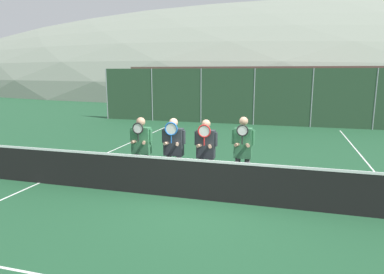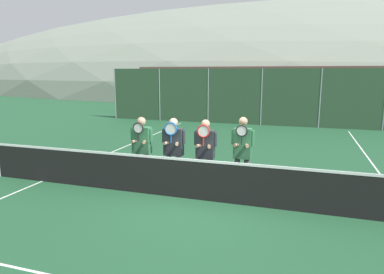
{
  "view_description": "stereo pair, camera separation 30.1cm",
  "coord_description": "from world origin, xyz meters",
  "px_view_note": "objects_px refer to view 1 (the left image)",
  "views": [
    {
      "loc": [
        1.86,
        -7.21,
        2.9
      ],
      "look_at": [
        -0.41,
        0.77,
        1.3
      ],
      "focal_mm": 32.0,
      "sensor_mm": 36.0,
      "label": 1
    },
    {
      "loc": [
        2.15,
        -7.13,
        2.9
      ],
      "look_at": [
        -0.41,
        0.77,
        1.3
      ],
      "focal_mm": 32.0,
      "sensor_mm": 36.0,
      "label": 2
    }
  ],
  "objects_px": {
    "player_rightmost": "(243,150)",
    "car_left_of_center": "(276,105)",
    "player_center_left": "(174,147)",
    "player_center_right": "(206,150)",
    "car_center": "(366,107)",
    "car_far_left": "(193,103)",
    "player_leftmost": "(141,145)"
  },
  "relations": [
    {
      "from": "player_leftmost",
      "to": "car_left_of_center",
      "type": "xyz_separation_m",
      "value": [
        2.74,
        13.79,
        -0.17
      ]
    },
    {
      "from": "player_rightmost",
      "to": "car_left_of_center",
      "type": "bearing_deg",
      "value": 89.18
    },
    {
      "from": "player_leftmost",
      "to": "car_far_left",
      "type": "xyz_separation_m",
      "value": [
        -2.51,
        13.87,
        -0.19
      ]
    },
    {
      "from": "player_rightmost",
      "to": "car_far_left",
      "type": "bearing_deg",
      "value": 110.15
    },
    {
      "from": "car_far_left",
      "to": "car_center",
      "type": "relative_size",
      "value": 1.07
    },
    {
      "from": "player_rightmost",
      "to": "car_center",
      "type": "height_order",
      "value": "player_rightmost"
    },
    {
      "from": "player_center_right",
      "to": "player_rightmost",
      "type": "xyz_separation_m",
      "value": [
        0.87,
        0.12,
        0.03
      ]
    },
    {
      "from": "player_center_right",
      "to": "car_left_of_center",
      "type": "height_order",
      "value": "player_center_right"
    },
    {
      "from": "player_center_left",
      "to": "car_left_of_center",
      "type": "height_order",
      "value": "player_center_left"
    },
    {
      "from": "car_far_left",
      "to": "car_center",
      "type": "height_order",
      "value": "car_far_left"
    },
    {
      "from": "player_rightmost",
      "to": "car_center",
      "type": "xyz_separation_m",
      "value": [
        5.29,
        13.82,
        -0.23
      ]
    },
    {
      "from": "car_far_left",
      "to": "car_center",
      "type": "bearing_deg",
      "value": 0.32
    },
    {
      "from": "player_rightmost",
      "to": "car_center",
      "type": "relative_size",
      "value": 0.43
    },
    {
      "from": "player_center_left",
      "to": "car_center",
      "type": "height_order",
      "value": "player_center_left"
    },
    {
      "from": "player_leftmost",
      "to": "car_center",
      "type": "bearing_deg",
      "value": 60.63
    },
    {
      "from": "player_leftmost",
      "to": "car_far_left",
      "type": "relative_size",
      "value": 0.38
    },
    {
      "from": "player_leftmost",
      "to": "player_rightmost",
      "type": "bearing_deg",
      "value": 2.3
    },
    {
      "from": "player_center_right",
      "to": "car_far_left",
      "type": "height_order",
      "value": "player_center_right"
    },
    {
      "from": "player_leftmost",
      "to": "car_left_of_center",
      "type": "distance_m",
      "value": 14.06
    },
    {
      "from": "player_leftmost",
      "to": "car_far_left",
      "type": "distance_m",
      "value": 14.09
    },
    {
      "from": "player_center_right",
      "to": "player_center_left",
      "type": "bearing_deg",
      "value": 175.95
    },
    {
      "from": "player_center_left",
      "to": "player_rightmost",
      "type": "xyz_separation_m",
      "value": [
        1.7,
        0.06,
        0.02
      ]
    },
    {
      "from": "player_rightmost",
      "to": "car_left_of_center",
      "type": "xyz_separation_m",
      "value": [
        0.2,
        13.69,
        -0.19
      ]
    },
    {
      "from": "car_center",
      "to": "car_left_of_center",
      "type": "bearing_deg",
      "value": -178.51
    },
    {
      "from": "player_rightmost",
      "to": "car_center",
      "type": "distance_m",
      "value": 14.8
    },
    {
      "from": "player_center_left",
      "to": "player_center_right",
      "type": "distance_m",
      "value": 0.83
    },
    {
      "from": "player_leftmost",
      "to": "player_center_right",
      "type": "xyz_separation_m",
      "value": [
        1.68,
        -0.01,
        -0.01
      ]
    },
    {
      "from": "car_left_of_center",
      "to": "car_center",
      "type": "xyz_separation_m",
      "value": [
        5.1,
        0.13,
        -0.04
      ]
    },
    {
      "from": "player_center_right",
      "to": "car_left_of_center",
      "type": "bearing_deg",
      "value": 85.59
    },
    {
      "from": "car_center",
      "to": "player_leftmost",
      "type": "bearing_deg",
      "value": -119.37
    },
    {
      "from": "car_center",
      "to": "player_center_right",
      "type": "bearing_deg",
      "value": -113.84
    },
    {
      "from": "player_leftmost",
      "to": "player_rightmost",
      "type": "xyz_separation_m",
      "value": [
        2.54,
        0.1,
        0.02
      ]
    }
  ]
}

